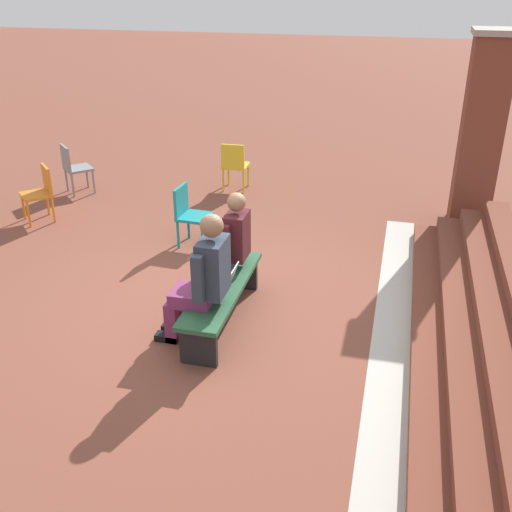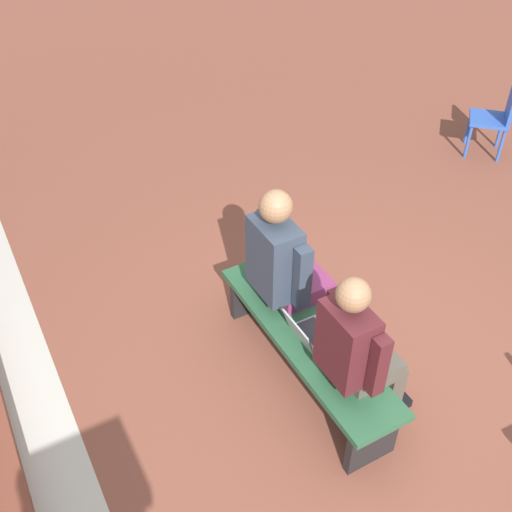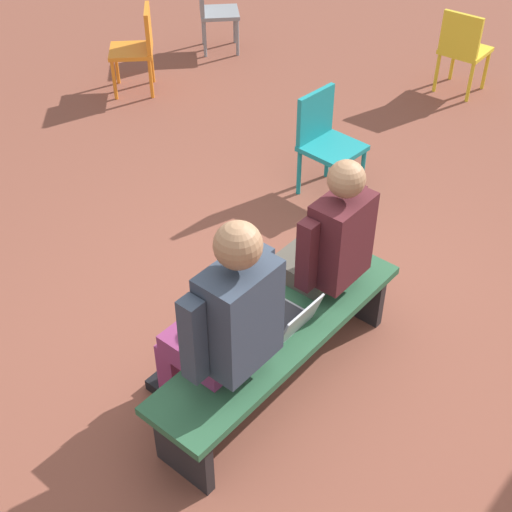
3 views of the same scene
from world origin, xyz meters
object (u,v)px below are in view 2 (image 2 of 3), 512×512
Objects in this scene: bench at (306,343)px; plastic_chair_foreground at (497,115)px; person_student at (359,350)px; person_adult at (288,266)px; laptop at (309,334)px.

plastic_chair_foreground reaches higher than bench.
bench is at bearing 115.67° from plastic_chair_foreground.
person_student is 0.87m from person_adult.
person_student is 4.18× the size of laptop.
plastic_chair_foreground is (1.82, -3.71, -0.02)m from laptop.
laptop is at bearing 164.81° from bench.
person_adult is 1.70× the size of plastic_chair_foreground.
bench is 0.60m from person_student.
laptop reaches higher than bench.
person_student is 1.59× the size of plastic_chair_foreground.
bench is at bearing -15.19° from laptop.
plastic_chair_foreground is (2.25, -3.63, -0.23)m from person_student.
person_adult is at bearing 110.90° from plastic_chair_foreground.
person_student reaches higher than plastic_chair_foreground.
person_student reaches higher than laptop.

